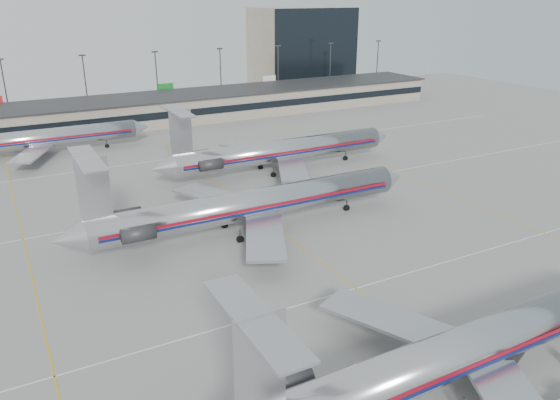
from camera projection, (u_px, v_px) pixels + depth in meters
ground at (421, 337)px, 49.45m from camera, size 260.00×260.00×0.00m
apron_markings at (356, 288)px, 57.68m from camera, size 160.00×0.15×0.02m
terminal at (138, 111)px, 129.02m from camera, size 162.00×17.00×6.25m
light_mast_row at (122, 80)px, 138.64m from camera, size 163.60×0.40×15.28m
distant_building at (301, 48)px, 177.83m from camera, size 30.00×20.00×25.00m
jet_foreground at (463, 350)px, 41.95m from camera, size 46.28×27.25×12.11m
jet_second_row at (246, 205)px, 70.11m from camera, size 49.21×28.98×12.88m
jet_third_row at (277, 151)px, 94.31m from camera, size 46.16×28.40×12.62m
jet_back_row at (33, 139)px, 103.05m from camera, size 42.83×26.35×11.71m
belt_loader at (502, 378)px, 43.29m from camera, size 4.57×2.28×2.34m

